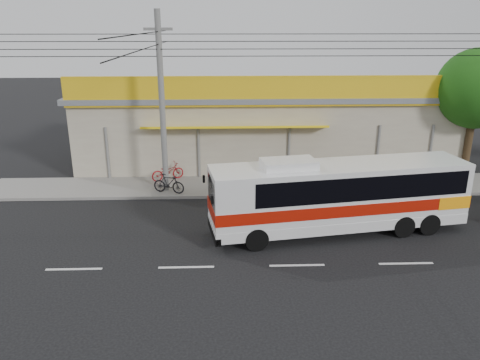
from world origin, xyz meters
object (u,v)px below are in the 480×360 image
object	(u,v)px
utility_pole	(159,44)
tree_near	(480,92)
motorbike_red	(168,171)
coach_bus	(343,192)
motorbike_dark	(169,183)

from	to	relation	value
utility_pole	tree_near	distance (m)	17.09
motorbike_red	tree_near	size ratio (longest dim) A/B	0.26
tree_near	coach_bus	bearing A→B (deg)	-141.78
motorbike_red	utility_pole	bearing A→B (deg)	155.94
motorbike_dark	utility_pole	size ratio (longest dim) A/B	0.05
utility_pole	motorbike_red	bearing A→B (deg)	93.57
coach_bus	utility_pole	bearing A→B (deg)	138.10
coach_bus	tree_near	distance (m)	11.76
motorbike_red	tree_near	distance (m)	17.40
coach_bus	motorbike_red	distance (m)	10.44
utility_pole	tree_near	size ratio (longest dim) A/B	4.76
motorbike_dark	motorbike_red	bearing A→B (deg)	26.01
utility_pole	motorbike_dark	bearing A→B (deg)	-68.12
coach_bus	tree_near	bearing A→B (deg)	28.94
motorbike_red	motorbike_dark	distance (m)	2.11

